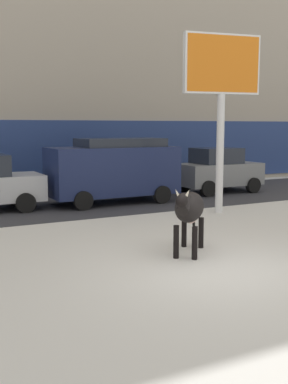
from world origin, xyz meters
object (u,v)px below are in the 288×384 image
at_px(car_grey_hatchback, 218,170).
at_px(car_navy_van, 114,169).
at_px(cow_black, 189,209).
at_px(billboard, 222,75).

bearing_deg(car_grey_hatchback, car_navy_van, -174.37).
xyz_separation_m(cow_black, billboard, (3.55, 3.72, 3.32)).
relative_size(billboard, car_navy_van, 1.21).
distance_m(billboard, car_navy_van, 5.04).
xyz_separation_m(cow_black, car_grey_hatchback, (6.29, 7.53, -0.07)).
relative_size(cow_black, billboard, 0.30).
height_order(billboard, car_navy_van, billboard).
bearing_deg(billboard, cow_black, -133.61).
distance_m(cow_black, car_grey_hatchback, 9.81).
bearing_deg(car_navy_van, car_grey_hatchback, 5.63).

